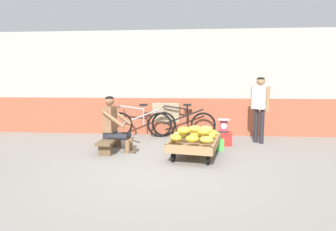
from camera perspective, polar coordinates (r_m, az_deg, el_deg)
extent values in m
plane|color=gray|center=(4.71, -2.02, -11.07)|extent=(80.00, 80.00, 0.00)
cube|color=#A35138|center=(7.78, 0.84, -0.06)|extent=(16.00, 0.30, 0.98)
cube|color=#A8A399|center=(7.73, 0.86, 10.12)|extent=(16.00, 0.30, 1.77)
cube|color=#99754C|center=(5.57, 5.54, -5.71)|extent=(1.10, 1.57, 0.05)
cube|color=#99754C|center=(5.64, 1.53, -4.74)|extent=(0.31, 1.42, 0.10)
cube|color=#99754C|center=(5.50, 9.67, -5.15)|extent=(0.31, 1.42, 0.10)
cube|color=#99754C|center=(6.23, 6.71, -3.64)|extent=(0.83, 0.20, 0.10)
cube|color=#99754C|center=(4.89, 4.07, -6.64)|extent=(0.83, 0.20, 0.10)
cylinder|color=black|center=(6.15, 3.47, -5.85)|extent=(0.08, 0.19, 0.18)
cylinder|color=black|center=(6.05, 9.34, -6.15)|extent=(0.08, 0.19, 0.18)
cylinder|color=black|center=(5.20, 1.06, -8.28)|extent=(0.08, 0.19, 0.18)
cylinder|color=black|center=(5.08, 8.02, -8.72)|extent=(0.08, 0.19, 0.18)
ellipsoid|color=gold|center=(5.61, 5.66, -3.64)|extent=(0.24, 0.18, 0.13)
ellipsoid|color=gold|center=(5.14, 4.87, -4.65)|extent=(0.24, 0.19, 0.13)
ellipsoid|color=gold|center=(5.46, 5.56, -3.95)|extent=(0.28, 0.25, 0.13)
ellipsoid|color=gold|center=(5.74, 8.84, -3.44)|extent=(0.30, 0.30, 0.13)
ellipsoid|color=gold|center=(5.43, 8.16, -4.04)|extent=(0.26, 0.21, 0.13)
ellipsoid|color=gold|center=(5.22, 1.58, -4.44)|extent=(0.30, 0.30, 0.13)
ellipsoid|color=gold|center=(5.07, 7.76, -4.84)|extent=(0.25, 0.20, 0.13)
ellipsoid|color=gold|center=(5.82, 3.08, -3.23)|extent=(0.29, 0.26, 0.13)
ellipsoid|color=gold|center=(6.00, 3.85, -2.91)|extent=(0.27, 0.22, 0.13)
ellipsoid|color=yellow|center=(5.50, 2.35, -3.84)|extent=(0.29, 0.25, 0.13)
ellipsoid|color=yellow|center=(5.42, 7.63, -2.73)|extent=(0.27, 0.22, 0.13)
ellipsoid|color=gold|center=(5.29, 3.17, -2.98)|extent=(0.25, 0.19, 0.13)
ellipsoid|color=gold|center=(5.43, 5.42, -2.66)|extent=(0.25, 0.19, 0.13)
ellipsoid|color=gold|center=(5.22, 7.04, -3.16)|extent=(0.30, 0.28, 0.13)
cube|color=brown|center=(6.07, -11.40, -4.66)|extent=(0.31, 1.10, 0.05)
cube|color=brown|center=(6.46, -10.38, -5.14)|extent=(0.24, 0.08, 0.22)
cube|color=brown|center=(5.74, -12.49, -6.76)|extent=(0.24, 0.08, 0.22)
cylinder|color=brown|center=(6.03, -7.52, -5.72)|extent=(0.10, 0.10, 0.27)
cube|color=#4C3D2D|center=(6.04, -6.96, -6.81)|extent=(0.23, 0.11, 0.04)
cylinder|color=#232328|center=(6.06, -9.34, -3.90)|extent=(0.41, 0.17, 0.13)
cylinder|color=brown|center=(5.87, -8.09, -6.10)|extent=(0.10, 0.10, 0.27)
cube|color=#4C3D2D|center=(5.87, -7.52, -7.22)|extent=(0.23, 0.11, 0.04)
cylinder|color=#232328|center=(5.90, -9.96, -4.23)|extent=(0.41, 0.17, 0.13)
cube|color=#232328|center=(6.05, -11.43, -3.78)|extent=(0.25, 0.30, 0.14)
cube|color=brown|center=(5.99, -11.50, -0.68)|extent=(0.22, 0.34, 0.52)
cylinder|color=brown|center=(6.12, -9.40, -0.23)|extent=(0.48, 0.13, 0.36)
cylinder|color=brown|center=(5.75, -10.82, -0.74)|extent=(0.48, 0.13, 0.36)
sphere|color=brown|center=(5.95, -11.60, 2.90)|extent=(0.19, 0.19, 0.19)
ellipsoid|color=black|center=(5.95, -11.61, 3.40)|extent=(0.17, 0.17, 0.09)
cube|color=red|center=(6.59, 10.98, -4.55)|extent=(0.36, 0.28, 0.30)
cylinder|color=#28282D|center=(6.56, 11.01, -3.14)|extent=(0.20, 0.20, 0.03)
cube|color=#C6384C|center=(6.53, 11.04, -1.97)|extent=(0.16, 0.10, 0.24)
cylinder|color=white|center=(6.48, 11.09, -2.05)|extent=(0.13, 0.01, 0.13)
cylinder|color=#B2B5BA|center=(6.51, 11.07, -0.80)|extent=(0.30, 0.30, 0.01)
torus|color=black|center=(7.50, -9.50, -1.76)|extent=(0.64, 0.07, 0.64)
torus|color=black|center=(7.35, -1.70, -1.85)|extent=(0.64, 0.07, 0.64)
cylinder|color=#9EA0A5|center=(7.38, -5.65, -0.27)|extent=(1.03, 0.08, 0.43)
cylinder|color=#9EA0A5|center=(7.36, -4.89, 0.03)|extent=(0.04, 0.04, 0.48)
cylinder|color=#9EA0A5|center=(7.39, -7.25, 1.58)|extent=(0.62, 0.06, 0.12)
cube|color=black|center=(7.33, -4.91, 2.12)|extent=(0.20, 0.11, 0.05)
cylinder|color=black|center=(7.44, -9.57, 1.74)|extent=(0.05, 0.48, 0.03)
torus|color=black|center=(7.45, -0.84, -1.73)|extent=(0.64, 0.06, 0.64)
torus|color=black|center=(7.39, 7.03, -1.85)|extent=(0.64, 0.06, 0.64)
cylinder|color=black|center=(7.37, 3.09, -0.26)|extent=(1.03, 0.06, 0.43)
cylinder|color=black|center=(7.36, 3.87, 0.04)|extent=(0.04, 0.04, 0.48)
cylinder|color=black|center=(7.36, 1.51, 1.62)|extent=(0.62, 0.05, 0.12)
cube|color=black|center=(7.34, 3.89, 2.13)|extent=(0.20, 0.10, 0.05)
cylinder|color=black|center=(7.39, -0.85, 1.80)|extent=(0.04, 0.48, 0.03)
cube|color=#C6B289|center=(7.64, -0.41, -0.67)|extent=(0.70, 0.29, 0.87)
cylinder|color=#232328|center=(6.93, 18.23, -2.09)|extent=(0.10, 0.10, 0.80)
cylinder|color=#232328|center=(7.03, 17.16, -1.93)|extent=(0.10, 0.10, 0.80)
cube|color=silver|center=(6.91, 17.90, 3.40)|extent=(0.36, 0.37, 0.52)
cylinder|color=#9E704C|center=(6.79, 19.34, 3.11)|extent=(0.07, 0.07, 0.56)
cylinder|color=#9E704C|center=(7.03, 16.50, 3.35)|extent=(0.07, 0.07, 0.56)
sphere|color=#9E704C|center=(6.90, 18.02, 6.51)|extent=(0.19, 0.19, 0.19)
ellipsoid|color=black|center=(6.89, 18.04, 6.94)|extent=(0.17, 0.17, 0.09)
cube|color=green|center=(6.10, 10.23, -5.76)|extent=(0.18, 0.12, 0.24)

